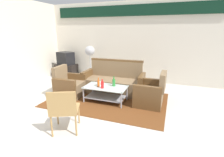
{
  "coord_description": "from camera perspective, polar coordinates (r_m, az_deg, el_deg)",
  "views": [
    {
      "loc": [
        1.47,
        -3.0,
        1.81
      ],
      "look_at": [
        0.08,
        0.81,
        0.65
      ],
      "focal_mm": 26.93,
      "sensor_mm": 36.0,
      "label": 1
    }
  ],
  "objects": [
    {
      "name": "wall_back",
      "position": [
        6.24,
        6.6,
        12.8
      ],
      "size": [
        6.52,
        0.19,
        2.8
      ],
      "color": "silver",
      "rests_on": "ground"
    },
    {
      "name": "coffee_table",
      "position": [
        4.4,
        -2.22,
        -4.51
      ],
      "size": [
        1.1,
        0.6,
        0.4
      ],
      "color": "silver",
      "rests_on": "rug"
    },
    {
      "name": "bottle_green",
      "position": [
        4.37,
        0.61,
        -1.36
      ],
      "size": [
        0.08,
        0.08,
        0.26
      ],
      "color": "#2D8C38",
      "rests_on": "coffee_table"
    },
    {
      "name": "couch",
      "position": [
        5.03,
        0.58,
        -1.31
      ],
      "size": [
        1.81,
        0.77,
        0.96
      ],
      "rotation": [
        0.0,
        0.0,
        3.16
      ],
      "color": "#7F6647",
      "rests_on": "rug"
    },
    {
      "name": "bottle_orange",
      "position": [
        4.36,
        -4.62,
        -1.56
      ],
      "size": [
        0.06,
        0.06,
        0.24
      ],
      "color": "#D85919",
      "rests_on": "coffee_table"
    },
    {
      "name": "bottle_red",
      "position": [
        4.22,
        -3.32,
        -2.12
      ],
      "size": [
        0.08,
        0.08,
        0.24
      ],
      "color": "red",
      "rests_on": "coffee_table"
    },
    {
      "name": "cup",
      "position": [
        4.46,
        -4.3,
        -1.69
      ],
      "size": [
        0.08,
        0.08,
        0.1
      ],
      "primitive_type": "cylinder",
      "color": "silver",
      "rests_on": "coffee_table"
    },
    {
      "name": "pedestal_fan",
      "position": [
        6.37,
        -7.51,
        8.65
      ],
      "size": [
        0.36,
        0.36,
        1.27
      ],
      "color": "#2D2D33",
      "rests_on": "ground"
    },
    {
      "name": "wicker_chair",
      "position": [
        3.13,
        -15.99,
        -9.54
      ],
      "size": [
        0.63,
        0.63,
        0.84
      ],
      "rotation": [
        0.0,
        0.0,
        0.42
      ],
      "color": "#AD844C",
      "rests_on": "ground"
    },
    {
      "name": "television",
      "position": [
        6.91,
        -15.43,
        6.66
      ],
      "size": [
        0.7,
        0.59,
        0.48
      ],
      "rotation": [
        0.0,
        0.0,
        2.85
      ],
      "color": "black",
      "rests_on": "tv_stand"
    },
    {
      "name": "armchair_right",
      "position": [
        4.32,
        12.93,
        -5.11
      ],
      "size": [
        0.71,
        0.77,
        0.85
      ],
      "rotation": [
        0.0,
        0.0,
        1.55
      ],
      "color": "#7F6647",
      "rests_on": "rug"
    },
    {
      "name": "rug",
      "position": [
        4.58,
        -1.55,
        -7.26
      ],
      "size": [
        3.06,
        2.04,
        0.01
      ],
      "primitive_type": "cube",
      "color": "brown",
      "rests_on": "ground"
    },
    {
      "name": "tv_stand",
      "position": [
        7.0,
        -15.15,
        2.62
      ],
      "size": [
        0.8,
        0.5,
        0.52
      ],
      "primitive_type": "cube",
      "color": "black",
      "rests_on": "ground"
    },
    {
      "name": "ground_plane",
      "position": [
        3.8,
        -5.4,
        -12.56
      ],
      "size": [
        14.0,
        14.0,
        0.0
      ],
      "primitive_type": "plane",
      "color": "beige"
    },
    {
      "name": "armchair_left",
      "position": [
        4.9,
        -14.21,
        -2.64
      ],
      "size": [
        0.74,
        0.8,
        0.85
      ],
      "rotation": [
        0.0,
        0.0,
        -1.5
      ],
      "color": "#7F6647",
      "rests_on": "rug"
    }
  ]
}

